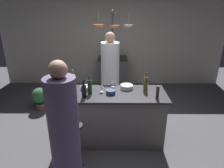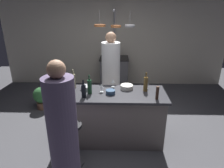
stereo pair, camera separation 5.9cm
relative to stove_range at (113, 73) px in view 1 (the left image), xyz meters
The scene contains 21 objects.
ground_plane 2.49m from the stove_range, 90.00° to the right, with size 9.00×9.00×0.00m, color #4C4C51.
back_wall 0.94m from the stove_range, 90.00° to the left, with size 6.40×0.16×2.60m, color beige.
kitchen_island 2.45m from the stove_range, 90.00° to the right, with size 1.80×0.72×0.90m.
stove_range is the anchor object (origin of this frame).
chef 1.57m from the stove_range, 91.65° to the right, with size 0.38×0.38×1.78m.
bar_stool_left 3.12m from the stove_range, 99.98° to the right, with size 0.28×0.28×0.68m.
guest_left 3.52m from the stove_range, 99.31° to the right, with size 0.36×0.36×1.72m.
overhead_pot_rack 1.30m from the stove_range, 89.94° to the right, with size 0.89×1.41×2.17m.
potted_plant 2.14m from the stove_range, 140.78° to the right, with size 0.36×0.36×0.52m.
pepper_mill 2.81m from the stove_range, 75.25° to the right, with size 0.05×0.05×0.21m, color #382319.
wine_bottle_dark 2.72m from the stove_range, 99.39° to the right, with size 0.07×0.07×0.29m.
wine_bottle_amber 2.49m from the stove_range, 76.50° to the right, with size 0.07×0.07×0.33m.
wine_bottle_green 2.57m from the stove_range, 98.26° to the right, with size 0.07×0.07×0.32m.
wine_bottle_red 2.54m from the stove_range, 107.05° to the right, with size 0.07×0.07×0.30m.
wine_bottle_white 2.41m from the stove_range, 106.73° to the right, with size 0.07×0.07×0.33m.
wine_glass_near_left_guest 2.39m from the stove_range, 75.12° to the right, with size 0.07×0.07×0.15m.
wine_glass_by_chef 2.48m from the stove_range, 94.05° to the right, with size 0.07×0.07×0.15m.
wine_glass_near_right_guest 2.26m from the stove_range, 89.65° to the right, with size 0.07×0.07×0.15m.
mixing_bowl_ceramic 2.34m from the stove_range, 83.63° to the right, with size 0.22×0.22×0.07m, color silver.
mixing_bowl_blue 2.54m from the stove_range, 90.44° to the right, with size 0.15×0.15×0.07m, color #334C6B.
mixing_bowl_steel 2.40m from the stove_range, 100.84° to the right, with size 0.19×0.19×0.06m, color #B7B7BC.
Camera 1 is at (0.02, -3.04, 2.25)m, focal length 32.19 mm.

